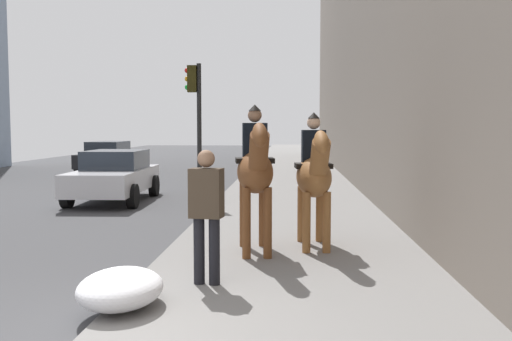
# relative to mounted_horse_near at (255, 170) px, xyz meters

# --- Properties ---
(mounted_horse_near) EXTENTS (2.15, 0.75, 2.34)m
(mounted_horse_near) POSITION_rel_mounted_horse_near_xyz_m (0.00, 0.00, 0.00)
(mounted_horse_near) COLOR brown
(mounted_horse_near) RESTS_ON sidewalk_slab
(mounted_horse_far) EXTENTS (2.15, 0.67, 2.23)m
(mounted_horse_far) POSITION_rel_mounted_horse_near_xyz_m (0.46, -0.94, -0.10)
(mounted_horse_far) COLOR brown
(mounted_horse_far) RESTS_ON sidewalk_slab
(pedestrian_greeting) EXTENTS (0.32, 0.43, 1.70)m
(pedestrian_greeting) POSITION_rel_mounted_horse_near_xyz_m (-1.83, 0.50, -0.34)
(pedestrian_greeting) COLOR black
(pedestrian_greeting) RESTS_ON sidewalk_slab
(car_near_lane) EXTENTS (4.29, 2.03, 1.44)m
(car_near_lane) POSITION_rel_mounted_horse_near_xyz_m (6.97, 4.42, -0.69)
(car_near_lane) COLOR silver
(car_near_lane) RESTS_ON ground
(car_mid_lane) EXTENTS (4.46, 1.93, 1.44)m
(car_mid_lane) POSITION_rel_mounted_horse_near_xyz_m (17.02, 7.88, -0.68)
(car_mid_lane) COLOR black
(car_mid_lane) RESTS_ON ground
(traffic_light_near_curb) EXTENTS (0.20, 0.44, 3.77)m
(traffic_light_near_curb) POSITION_rel_mounted_horse_near_xyz_m (6.24, 1.96, 1.10)
(traffic_light_near_curb) COLOR black
(traffic_light_near_curb) RESTS_ON ground
(snow_pile_near) EXTENTS (1.20, 0.92, 0.42)m
(snow_pile_near) POSITION_rel_mounted_horse_near_xyz_m (-2.81, 1.32, -1.11)
(snow_pile_near) COLOR white
(snow_pile_near) RESTS_ON sidewalk_slab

